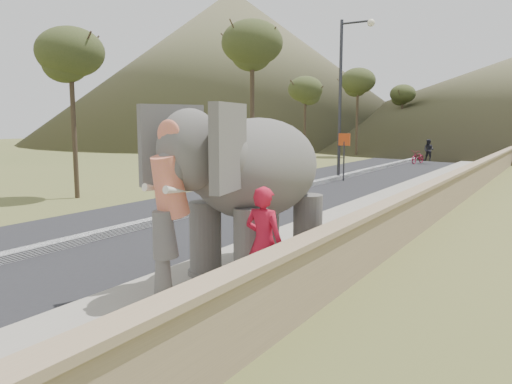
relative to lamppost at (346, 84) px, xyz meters
The scene contains 10 objects.
ground 17.81m from the lamppost, 74.11° to the right, with size 160.00×160.00×0.00m, color olive.
road 8.10m from the lamppost, 92.74° to the right, with size 7.00×120.00×0.03m, color black.
median 8.04m from the lamppost, 92.74° to the right, with size 0.35×120.00×0.22m, color black.
walkway 9.32m from the lamppost, 54.07° to the right, with size 3.00×120.00×0.15m, color #9E9687.
parapet 10.04m from the lamppost, 45.59° to the right, with size 0.30×120.00×1.10m, color tan.
lamppost is the anchor object (origin of this frame).
signboard 3.28m from the lamppost, 70.49° to the right, with size 0.60×0.08×2.40m.
hill_left 51.30m from the lamppost, 130.85° to the left, with size 60.00×60.00×22.00m, color brown.
elephant_and_man 17.04m from the lamppost, 73.66° to the right, with size 2.52×4.38×3.05m.
motorcyclist 12.97m from the lamppost, 85.59° to the left, with size 1.60×1.91×1.77m.
Camera 1 is at (4.93, -7.60, 2.96)m, focal length 35.00 mm.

